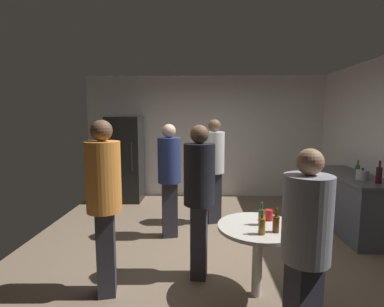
{
  "coord_description": "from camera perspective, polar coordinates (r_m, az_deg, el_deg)",
  "views": [
    {
      "loc": [
        -0.08,
        -3.79,
        1.79
      ],
      "look_at": [
        -0.21,
        0.06,
        1.3
      ],
      "focal_mm": 26.61,
      "sensor_mm": 36.0,
      "label": 1
    }
  ],
  "objects": [
    {
      "name": "person_in_gray_shirt",
      "position": [
        2.26,
        21.84,
        -15.97
      ],
      "size": [
        0.45,
        0.45,
        1.58
      ],
      "rotation": [
        0.0,
        0.0,
        1.99
      ],
      "color": "#2D2D38",
      "rests_on": "ground_plane"
    },
    {
      "name": "wine_bottle_on_counter",
      "position": [
        4.63,
        33.37,
        -3.57
      ],
      "size": [
        0.08,
        0.08,
        0.31
      ],
      "color": "#3F141E",
      "rests_on": "kitchen_counter"
    },
    {
      "name": "beer_bottle_amber",
      "position": [
        2.73,
        13.83,
        -13.81
      ],
      "size": [
        0.06,
        0.06,
        0.23
      ],
      "color": "#8C5919",
      "rests_on": "foreground_table"
    },
    {
      "name": "kitchen_counter",
      "position": [
        5.23,
        29.04,
        -8.52
      ],
      "size": [
        0.64,
        1.73,
        0.9
      ],
      "color": "#4C515B",
      "rests_on": "ground_plane"
    },
    {
      "name": "refrigerator",
      "position": [
        6.27,
        -13.16,
        -1.1
      ],
      "size": [
        0.7,
        0.68,
        1.8
      ],
      "color": "black",
      "rests_on": "ground_plane"
    },
    {
      "name": "person_in_black_shirt",
      "position": [
        3.13,
        1.46,
        -7.32
      ],
      "size": [
        0.37,
        0.37,
        1.71
      ],
      "rotation": [
        0.0,
        0.0,
        -0.11
      ],
      "color": "#2D2D38",
      "rests_on": "ground_plane"
    },
    {
      "name": "person_in_white_shirt",
      "position": [
        4.78,
        4.45,
        -1.88
      ],
      "size": [
        0.43,
        0.43,
        1.76
      ],
      "rotation": [
        0.0,
        0.0,
        -1.27
      ],
      "color": "#2D2D38",
      "rests_on": "ground_plane"
    },
    {
      "name": "plastic_cup_red",
      "position": [
        3.11,
        15.15,
        -11.82
      ],
      "size": [
        0.08,
        0.08,
        0.11
      ],
      "primitive_type": "cylinder",
      "color": "red",
      "rests_on": "foreground_table"
    },
    {
      "name": "beer_bottle_green",
      "position": [
        2.95,
        13.74,
        -12.19
      ],
      "size": [
        0.06,
        0.06,
        0.23
      ],
      "color": "#26662D",
      "rests_on": "foreground_table"
    },
    {
      "name": "kettle",
      "position": [
        4.76,
        31.0,
        -3.7
      ],
      "size": [
        0.24,
        0.17,
        0.18
      ],
      "color": "#B2B2B7",
      "rests_on": "kitchen_counter"
    },
    {
      "name": "wall_back",
      "position": [
        6.43,
        2.65,
        3.33
      ],
      "size": [
        5.32,
        0.06,
        2.7
      ],
      "primitive_type": "cube",
      "color": "silver",
      "rests_on": "ground_plane"
    },
    {
      "name": "beer_bottle_brown",
      "position": [
        2.81,
        16.49,
        -13.29
      ],
      "size": [
        0.06,
        0.06,
        0.23
      ],
      "color": "#593314",
      "rests_on": "foreground_table"
    },
    {
      "name": "beer_bottle_on_counter",
      "position": [
        5.13,
        30.25,
        -2.79
      ],
      "size": [
        0.06,
        0.06,
        0.23
      ],
      "color": "#26662D",
      "rests_on": "kitchen_counter"
    },
    {
      "name": "foreground_table",
      "position": [
        3.0,
        13.08,
        -15.76
      ],
      "size": [
        0.8,
        0.8,
        0.73
      ],
      "color": "beige",
      "rests_on": "ground_plane"
    },
    {
      "name": "person_in_navy_shirt",
      "position": [
        4.22,
        -4.56,
        -3.67
      ],
      "size": [
        0.41,
        0.41,
        1.7
      ],
      "rotation": [
        0.0,
        0.0,
        -1.34
      ],
      "color": "#2D2D38",
      "rests_on": "ground_plane"
    },
    {
      "name": "ground_plane",
      "position": [
        4.21,
        2.97,
        -18.68
      ],
      "size": [
        5.2,
        5.2,
        0.1
      ],
      "primitive_type": "cube",
      "color": "#7A6651"
    },
    {
      "name": "person_in_orange_shirt",
      "position": [
        2.95,
        -17.22,
        -7.84
      ],
      "size": [
        0.41,
        0.41,
        1.77
      ],
      "rotation": [
        0.0,
        0.0,
        0.23
      ],
      "color": "#2D2D38",
      "rests_on": "ground_plane"
    }
  ]
}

